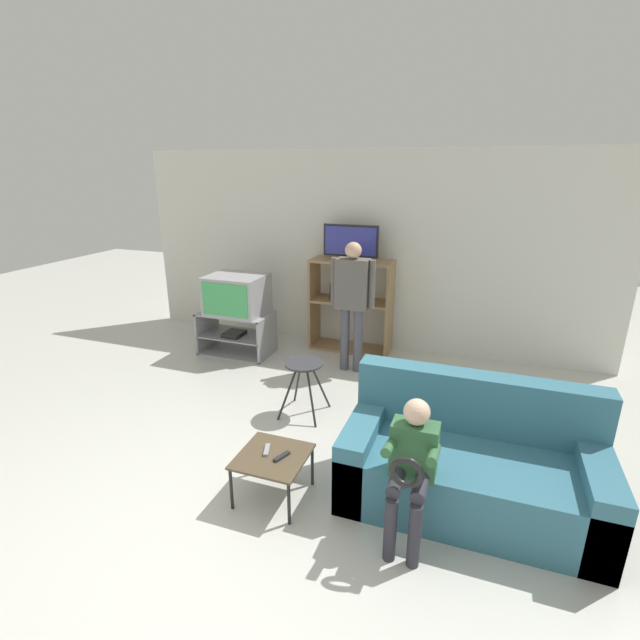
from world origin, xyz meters
TOP-DOWN VIEW (x-y plane):
  - ground_plane at (0.00, 0.00)m, footprint 18.00×18.00m
  - wall_back at (0.00, 3.93)m, footprint 6.40×0.06m
  - tv_stand at (-1.45, 3.02)m, footprint 0.94×0.54m
  - television_main at (-1.42, 3.04)m, footprint 0.72×0.61m
  - media_shelf at (-0.06, 3.65)m, footprint 1.08×0.42m
  - television_flat at (-0.08, 3.67)m, footprint 0.72×0.20m
  - folding_stool at (0.00, 1.82)m, footprint 0.42×0.44m
  - snack_table at (0.25, 0.59)m, footprint 0.50×0.50m
  - remote_control_black at (0.32, 0.59)m, footprint 0.09×0.15m
  - remote_control_white at (0.18, 0.62)m, footprint 0.08×0.15m
  - couch at (1.62, 1.02)m, footprint 1.80×0.86m
  - person_standing_adult at (0.14, 3.00)m, footprint 0.53×0.20m
  - person_seated_child at (1.26, 0.52)m, footprint 0.33×0.43m

SIDE VIEW (x-z plane):
  - ground_plane at x=0.00m, z-range 0.00..0.00m
  - tv_stand at x=-1.45m, z-range 0.00..0.55m
  - couch at x=1.62m, z-range -0.15..0.77m
  - snack_table at x=0.25m, z-range 0.14..0.50m
  - remote_control_black at x=0.32m, z-range 0.36..0.38m
  - remote_control_white at x=0.18m, z-range 0.36..0.38m
  - folding_stool at x=0.00m, z-range 0.19..0.75m
  - person_seated_child at x=1.26m, z-range 0.10..1.09m
  - media_shelf at x=-0.06m, z-range 0.01..1.24m
  - television_main at x=-1.42m, z-range 0.56..1.06m
  - person_standing_adult at x=0.14m, z-range 0.17..1.74m
  - wall_back at x=0.00m, z-range 0.00..2.60m
  - television_flat at x=-0.08m, z-range 1.22..1.67m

